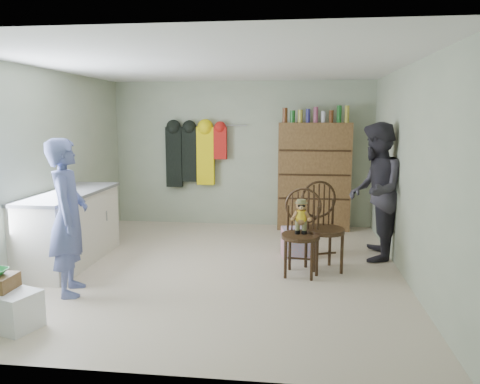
# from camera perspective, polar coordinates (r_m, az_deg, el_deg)

# --- Properties ---
(ground_plane) EXTENTS (5.00, 5.00, 0.00)m
(ground_plane) POSITION_cam_1_polar(r_m,az_deg,el_deg) (6.00, -2.64, -9.26)
(ground_plane) COLOR beige
(ground_plane) RESTS_ON ground
(room_walls) EXTENTS (5.00, 5.00, 5.00)m
(room_walls) POSITION_cam_1_polar(r_m,az_deg,el_deg) (6.22, -1.93, 6.25)
(room_walls) COLOR #A8B194
(room_walls) RESTS_ON ground
(counter) EXTENTS (0.64, 1.86, 0.94)m
(counter) POSITION_cam_1_polar(r_m,az_deg,el_deg) (6.48, -19.99, -4.08)
(counter) COLOR silver
(counter) RESTS_ON ground
(plastic_tub) EXTENTS (0.45, 0.44, 0.34)m
(plastic_tub) POSITION_cam_1_polar(r_m,az_deg,el_deg) (4.78, -25.64, -12.91)
(plastic_tub) COLOR white
(plastic_tub) RESTS_ON ground
(chair_front) EXTENTS (0.52, 0.52, 1.04)m
(chair_front) POSITION_cam_1_polar(r_m,az_deg,el_deg) (5.67, 7.50, -4.07)
(chair_front) COLOR #3B2514
(chair_front) RESTS_ON ground
(chair_far) EXTENTS (0.64, 0.64, 1.10)m
(chair_far) POSITION_cam_1_polar(r_m,az_deg,el_deg) (5.89, 9.99, -3.73)
(chair_far) COLOR #3B2514
(chair_far) RESTS_ON ground
(striped_bag) EXTENTS (0.42, 0.35, 0.40)m
(striped_bag) POSITION_cam_1_polar(r_m,az_deg,el_deg) (6.46, 6.84, -6.11)
(striped_bag) COLOR pink
(striped_bag) RESTS_ON ground
(person_left) EXTENTS (0.57, 0.71, 1.68)m
(person_left) POSITION_cam_1_polar(r_m,az_deg,el_deg) (5.30, -20.21, -2.89)
(person_left) COLOR #56619D
(person_left) RESTS_ON ground
(person_right) EXTENTS (0.85, 1.00, 1.83)m
(person_right) POSITION_cam_1_polar(r_m,az_deg,el_deg) (6.44, 16.18, 0.05)
(person_right) COLOR #2D2B33
(person_right) RESTS_ON ground
(dresser) EXTENTS (1.20, 0.39, 2.08)m
(dresser) POSITION_cam_1_polar(r_m,az_deg,el_deg) (7.97, 9.01, 1.99)
(dresser) COLOR brown
(dresser) RESTS_ON ground
(coat_rack) EXTENTS (1.42, 0.12, 1.09)m
(coat_rack) POSITION_cam_1_polar(r_m,az_deg,el_deg) (8.21, -5.64, 4.61)
(coat_rack) COLOR #99999E
(coat_rack) RESTS_ON ground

